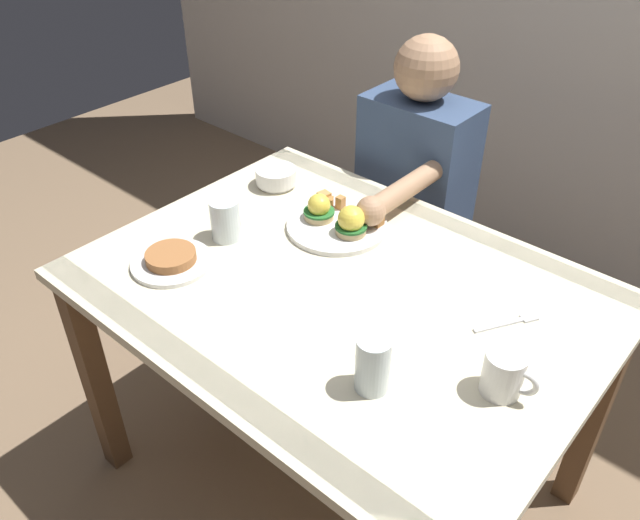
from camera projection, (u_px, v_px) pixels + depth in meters
ground_plane at (336, 475)px, 1.95m from camera, size 6.00×6.00×0.00m
dining_table at (340, 318)px, 1.57m from camera, size 1.20×0.90×0.74m
eggs_benedict_plate at (338, 221)px, 1.69m from camera, size 0.27×0.27×0.09m
fruit_bowl at (276, 177)px, 1.88m from camera, size 0.12×0.12×0.05m
coffee_mug at (505, 373)px, 1.21m from camera, size 0.11×0.08×0.09m
fork at (510, 322)px, 1.40m from camera, size 0.09×0.14×0.00m
water_glass_near at (225, 221)px, 1.64m from camera, size 0.08×0.08×0.11m
water_glass_far at (373, 367)px, 1.22m from camera, size 0.07×0.07×0.12m
side_plate at (171, 260)px, 1.57m from camera, size 0.20×0.20×0.04m
diner_person at (410, 192)px, 2.04m from camera, size 0.34×0.54×1.14m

